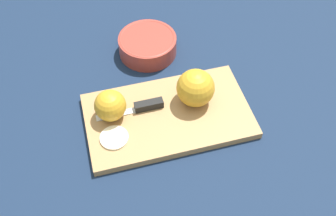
# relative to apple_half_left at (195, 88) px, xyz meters

# --- Properties ---
(ground_plane) EXTENTS (4.00, 4.00, 0.00)m
(ground_plane) POSITION_rel_apple_half_left_xyz_m (0.07, 0.02, -0.06)
(ground_plane) COLOR #14233D
(cutting_board) EXTENTS (0.39, 0.24, 0.02)m
(cutting_board) POSITION_rel_apple_half_left_xyz_m (0.07, 0.02, -0.05)
(cutting_board) COLOR #A37A4C
(cutting_board) RESTS_ON ground_plane
(apple_half_left) EXTENTS (0.09, 0.09, 0.09)m
(apple_half_left) POSITION_rel_apple_half_left_xyz_m (0.00, 0.00, 0.00)
(apple_half_left) COLOR gold
(apple_half_left) RESTS_ON cutting_board
(apple_half_right) EXTENTS (0.07, 0.07, 0.07)m
(apple_half_right) POSITION_rel_apple_half_left_xyz_m (0.20, -0.02, -0.01)
(apple_half_right) COLOR gold
(apple_half_right) RESTS_ON cutting_board
(knife) EXTENTS (0.16, 0.03, 0.02)m
(knife) POSITION_rel_apple_half_left_xyz_m (0.12, -0.01, -0.04)
(knife) COLOR silver
(knife) RESTS_ON cutting_board
(apple_slice) EXTENTS (0.06, 0.06, 0.01)m
(apple_slice) POSITION_rel_apple_half_left_xyz_m (0.21, 0.05, -0.04)
(apple_slice) COLOR #EFE5C6
(apple_slice) RESTS_ON cutting_board
(bowl) EXTENTS (0.15, 0.15, 0.05)m
(bowl) POSITION_rel_apple_half_left_xyz_m (0.05, -0.21, -0.03)
(bowl) COLOR #99382D
(bowl) RESTS_ON ground_plane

